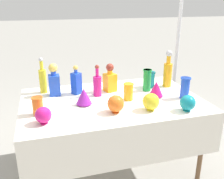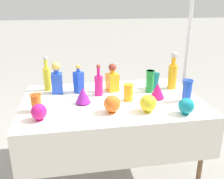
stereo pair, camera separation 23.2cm
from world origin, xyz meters
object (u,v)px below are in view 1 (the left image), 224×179
at_px(fluted_vase_0, 84,96).
at_px(slender_vase_1, 38,105).
at_px(cardboard_box_behind_left, 67,116).
at_px(canopy_pole, 176,60).
at_px(square_decanter_2, 54,81).
at_px(slender_vase_0, 150,79).
at_px(round_bowl_0, 188,103).
at_px(round_bowl_3, 43,115).
at_px(round_bowl_1, 116,104).
at_px(round_bowl_2, 151,102).
at_px(tall_bottle_0, 97,85).
at_px(tall_bottle_1, 43,79).
at_px(tall_bottle_2, 168,72).
at_px(square_decanter_1, 110,79).
at_px(slender_vase_4, 147,80).
at_px(fluted_vase_1, 156,89).
at_px(slender_vase_2, 128,91).
at_px(slender_vase_3, 185,87).
at_px(square_decanter_0, 76,82).

bearing_deg(fluted_vase_0, slender_vase_1, -165.68).
bearing_deg(cardboard_box_behind_left, canopy_pole, -8.93).
xyz_separation_m(square_decanter_2, fluted_vase_0, (0.23, -0.31, -0.06)).
distance_m(slender_vase_0, round_bowl_0, 0.66).
distance_m(round_bowl_3, canopy_pole, 2.01).
height_order(fluted_vase_0, round_bowl_1, fluted_vase_0).
bearing_deg(round_bowl_2, slender_vase_0, 66.39).
distance_m(tall_bottle_0, round_bowl_3, 0.69).
height_order(tall_bottle_1, slender_vase_1, tall_bottle_1).
relative_size(slender_vase_1, round_bowl_2, 1.00).
height_order(tall_bottle_1, tall_bottle_2, tall_bottle_2).
distance_m(tall_bottle_1, square_decanter_1, 0.67).
relative_size(slender_vase_4, fluted_vase_1, 1.45).
distance_m(fluted_vase_0, round_bowl_3, 0.45).
height_order(slender_vase_2, slender_vase_4, slender_vase_4).
height_order(tall_bottle_2, slender_vase_2, tall_bottle_2).
bearing_deg(canopy_pole, tall_bottle_2, -127.25).
relative_size(slender_vase_2, canopy_pole, 0.07).
xyz_separation_m(tall_bottle_2, slender_vase_1, (-1.34, -0.35, -0.08)).
xyz_separation_m(slender_vase_4, round_bowl_2, (-0.16, -0.46, -0.04)).
xyz_separation_m(tall_bottle_2, slender_vase_0, (-0.18, 0.04, -0.08)).
xyz_separation_m(square_decanter_1, slender_vase_1, (-0.71, -0.38, -0.04)).
height_order(slender_vase_2, fluted_vase_0, slender_vase_2).
height_order(slender_vase_4, canopy_pole, canopy_pole).
distance_m(slender_vase_3, round_bowl_2, 0.45).
distance_m(square_decanter_1, round_bowl_0, 0.82).
bearing_deg(slender_vase_0, round_bowl_3, -153.52).
distance_m(square_decanter_0, round_bowl_2, 0.79).
height_order(tall_bottle_0, slender_vase_4, tall_bottle_0).
bearing_deg(slender_vase_0, round_bowl_2, -113.61).
relative_size(slender_vase_0, slender_vase_4, 0.73).
xyz_separation_m(slender_vase_4, fluted_vase_1, (0.02, -0.18, -0.04)).
xyz_separation_m(square_decanter_1, square_decanter_2, (-0.55, 0.03, 0.02)).
height_order(round_bowl_0, cardboard_box_behind_left, round_bowl_0).
distance_m(tall_bottle_1, slender_vase_4, 1.05).
relative_size(slender_vase_3, fluted_vase_0, 1.34).
bearing_deg(slender_vase_2, tall_bottle_0, 144.02).
bearing_deg(square_decanter_1, tall_bottle_1, 167.96).
bearing_deg(fluted_vase_0, cardboard_box_behind_left, 94.39).
distance_m(square_decanter_2, fluted_vase_1, 0.99).
xyz_separation_m(slender_vase_3, round_bowl_0, (-0.13, -0.26, -0.04)).
xyz_separation_m(square_decanter_2, slender_vase_3, (1.18, -0.42, -0.03)).
bearing_deg(round_bowl_1, slender_vase_1, 167.95).
bearing_deg(round_bowl_3, tall_bottle_1, 88.44).
bearing_deg(square_decanter_2, fluted_vase_0, -53.27).
relative_size(fluted_vase_0, round_bowl_2, 1.01).
bearing_deg(slender_vase_4, tall_bottle_2, 14.01).
bearing_deg(tall_bottle_1, fluted_vase_0, -51.15).
relative_size(tall_bottle_1, canopy_pole, 0.16).
bearing_deg(canopy_pole, square_decanter_2, -163.59).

